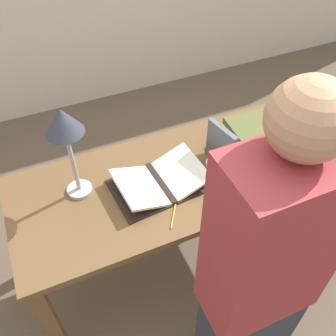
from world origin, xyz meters
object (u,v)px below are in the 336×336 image
at_px(open_book, 161,181).
at_px(book_standing_upright, 221,146).
at_px(book_stack_tall, 253,140).
at_px(reading_lamp, 64,128).
at_px(pencil, 174,212).
at_px(person_reader, 255,294).
at_px(coffee_mug, 215,169).

xyz_separation_m(open_book, book_standing_upright, (0.31, 0.02, 0.08)).
distance_m(book_stack_tall, book_standing_upright, 0.18).
xyz_separation_m(reading_lamp, pencil, (0.34, -0.28, -0.36)).
height_order(open_book, pencil, open_book).
bearing_deg(book_standing_upright, open_book, 172.84).
xyz_separation_m(open_book, reading_lamp, (-0.35, 0.11, 0.34)).
xyz_separation_m(open_book, person_reader, (0.07, -0.64, 0.05)).
distance_m(open_book, coffee_mug, 0.26).
height_order(open_book, book_standing_upright, book_standing_upright).
bearing_deg(person_reader, open_book, -83.58).
bearing_deg(book_stack_tall, person_reader, -122.12).
height_order(open_book, person_reader, person_reader).
xyz_separation_m(open_book, coffee_mug, (0.25, -0.04, 0.02)).
bearing_deg(coffee_mug, person_reader, -106.82).
relative_size(book_stack_tall, person_reader, 0.19).
relative_size(reading_lamp, coffee_mug, 4.01).
distance_m(coffee_mug, pencil, 0.29).
bearing_deg(reading_lamp, open_book, -18.02).
bearing_deg(reading_lamp, pencil, -39.82).
xyz_separation_m(book_stack_tall, reading_lamp, (-0.83, 0.09, 0.27)).
xyz_separation_m(open_book, pencil, (-0.01, -0.17, -0.02)).
relative_size(book_stack_tall, book_standing_upright, 1.43).
bearing_deg(book_standing_upright, person_reader, -120.86).
distance_m(book_standing_upright, coffee_mug, 0.11).
xyz_separation_m(book_standing_upright, pencil, (-0.32, -0.19, -0.10)).
height_order(open_book, reading_lamp, reading_lamp).
bearing_deg(person_reader, book_standing_upright, -109.76).
bearing_deg(coffee_mug, reading_lamp, 165.48).
bearing_deg(person_reader, coffee_mug, -106.82).
xyz_separation_m(book_stack_tall, book_standing_upright, (-0.18, 0.00, 0.02)).
relative_size(book_standing_upright, pencil, 1.39).
bearing_deg(book_stack_tall, open_book, -177.86).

